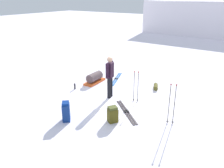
# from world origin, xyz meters

# --- Properties ---
(ground_plane) EXTENTS (80.00, 80.00, 0.00)m
(ground_plane) POSITION_xyz_m (0.00, 0.00, 0.00)
(ground_plane) COLOR white
(skier_standing) EXTENTS (0.28, 0.56, 1.70)m
(skier_standing) POSITION_xyz_m (-0.25, 0.23, 0.95)
(skier_standing) COLOR black
(skier_standing) RESTS_ON ground_plane
(ski_pair_near) EXTENTS (0.80, 1.85, 0.05)m
(ski_pair_near) POSITION_xyz_m (-1.18, 2.18, 0.01)
(ski_pair_near) COLOR #2861AE
(ski_pair_near) RESTS_ON ground_plane
(ski_pair_far) EXTENTS (1.53, 1.37, 0.05)m
(ski_pair_far) POSITION_xyz_m (0.97, -0.53, 0.01)
(ski_pair_far) COLOR black
(ski_pair_far) RESTS_ON ground_plane
(backpack_large_dark) EXTENTS (0.39, 0.40, 0.55)m
(backpack_large_dark) POSITION_xyz_m (0.93, -1.36, 0.27)
(backpack_large_dark) COLOR #4B4413
(backpack_large_dark) RESTS_ON ground_plane
(backpack_bright) EXTENTS (0.40, 0.41, 0.67)m
(backpack_bright) POSITION_xyz_m (-0.40, -2.14, 0.33)
(backpack_bright) COLOR navy
(backpack_bright) RESTS_ON ground_plane
(ski_poles_planted_near) EXTENTS (0.22, 0.11, 1.24)m
(ski_poles_planted_near) POSITION_xyz_m (0.82, 0.44, 0.69)
(ski_poles_planted_near) COLOR black
(ski_poles_planted_near) RESTS_ON ground_plane
(ski_poles_planted_far) EXTENTS (0.23, 0.12, 1.38)m
(ski_poles_planted_far) POSITION_xyz_m (2.55, -0.42, 0.77)
(ski_poles_planted_far) COLOR black
(ski_poles_planted_far) RESTS_ON ground_plane
(gear_sled) EXTENTS (0.49, 1.20, 0.49)m
(gear_sled) POSITION_xyz_m (-1.80, 1.22, 0.22)
(gear_sled) COLOR #DA531D
(gear_sled) RESTS_ON ground_plane
(sleeping_mat_rolled) EXTENTS (0.38, 0.58, 0.18)m
(sleeping_mat_rolled) POSITION_xyz_m (0.95, 2.12, 0.09)
(sleeping_mat_rolled) COLOR brown
(sleeping_mat_rolled) RESTS_ON ground_plane
(thermos_bottle) EXTENTS (0.07, 0.07, 0.26)m
(thermos_bottle) POSITION_xyz_m (-2.03, 0.07, 0.13)
(thermos_bottle) COLOR black
(thermos_bottle) RESTS_ON ground_plane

